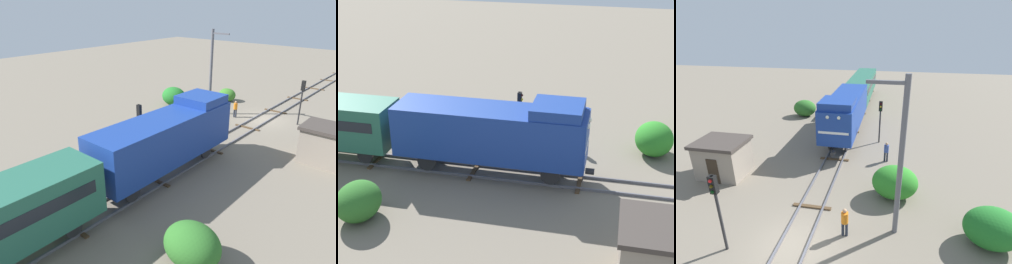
% 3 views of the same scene
% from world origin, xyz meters
% --- Properties ---
extents(locomotive, '(2.90, 11.60, 4.60)m').
position_xyz_m(locomotive, '(0.00, 14.49, 2.77)').
color(locomotive, navy).
rests_on(locomotive, railway_track).
extents(traffic_signal_mid, '(0.32, 0.34, 4.03)m').
position_xyz_m(traffic_signal_mid, '(3.40, 13.67, 2.81)').
color(traffic_signal_mid, '#262628').
rests_on(traffic_signal_mid, ground).
extents(worker_by_signal, '(0.38, 0.38, 1.70)m').
position_xyz_m(worker_by_signal, '(4.20, 9.93, 1.00)').
color(worker_by_signal, '#262B38').
rests_on(worker_by_signal, ground).
extents(relay_hut, '(3.50, 2.90, 2.74)m').
position_xyz_m(relay_hut, '(-7.50, 5.72, 1.39)').
color(relay_hut, gray).
rests_on(relay_hut, ground).
extents(bush_mid, '(2.92, 2.39, 2.13)m').
position_xyz_m(bush_mid, '(4.92, 5.24, 1.06)').
color(bush_mid, '#2C8126').
rests_on(bush_mid, ground).
extents(bush_back, '(2.72, 2.23, 1.98)m').
position_xyz_m(bush_back, '(-6.09, 19.98, 0.99)').
color(bush_back, '#2D6926').
rests_on(bush_back, ground).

